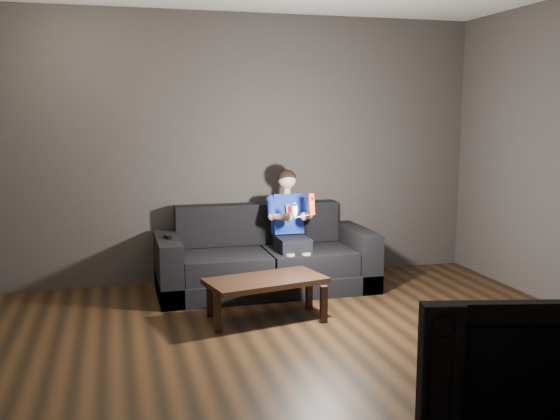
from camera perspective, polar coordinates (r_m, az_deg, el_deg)
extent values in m
plane|color=black|center=(4.32, 3.51, -14.39)|extent=(5.00, 5.00, 0.00)
cube|color=#3B3733|center=(6.40, -3.52, 5.63)|extent=(5.00, 0.04, 2.70)
cube|color=black|center=(6.12, -1.31, -6.48)|extent=(2.08, 0.90, 0.18)
cube|color=black|center=(5.90, -5.05, -5.10)|extent=(0.81, 0.63, 0.22)
cube|color=black|center=(6.09, 2.71, -4.63)|extent=(0.81, 0.63, 0.22)
cube|color=black|center=(6.33, -2.07, -1.22)|extent=(1.67, 0.21, 0.41)
cube|color=black|center=(5.92, -10.19, -5.19)|extent=(0.21, 0.90, 0.57)
cube|color=black|center=(6.35, 6.95, -4.17)|extent=(0.21, 0.90, 0.57)
cube|color=black|center=(5.98, 1.14, -3.13)|extent=(0.29, 0.37, 0.14)
cube|color=#0B34A2|center=(6.12, 0.64, -0.35)|extent=(0.29, 0.21, 0.41)
cube|color=#EFFF1C|center=(6.03, 0.86, 0.08)|extent=(0.09, 0.09, 0.10)
cube|color=red|center=(6.03, 0.86, 0.07)|extent=(0.06, 0.06, 0.06)
cylinder|color=tan|center=(6.09, 0.64, 1.73)|extent=(0.07, 0.07, 0.06)
sphere|color=tan|center=(6.07, 0.65, 2.78)|extent=(0.18, 0.18, 0.18)
ellipsoid|color=black|center=(6.08, 0.62, 2.98)|extent=(0.19, 0.19, 0.16)
cylinder|color=#0B34A2|center=(6.00, -0.85, 0.17)|extent=(0.08, 0.22, 0.19)
cylinder|color=#0B34A2|center=(6.10, 2.43, 0.31)|extent=(0.08, 0.22, 0.19)
cylinder|color=tan|center=(5.87, 0.03, -0.45)|extent=(0.14, 0.23, 0.10)
cylinder|color=tan|center=(5.94, 2.48, -0.34)|extent=(0.14, 0.23, 0.10)
sphere|color=tan|center=(5.80, 0.77, -0.66)|extent=(0.08, 0.08, 0.08)
sphere|color=tan|center=(5.84, 2.25, -0.60)|extent=(0.08, 0.08, 0.08)
cylinder|color=tan|center=(5.83, 0.93, -5.62)|extent=(0.09, 0.09, 0.33)
cylinder|color=tan|center=(5.87, 2.40, -5.52)|extent=(0.09, 0.09, 0.33)
cube|color=red|center=(5.62, 2.89, 0.53)|extent=(0.05, 0.07, 0.20)
cube|color=#730002|center=(5.59, 2.96, 1.05)|extent=(0.03, 0.01, 0.03)
cylinder|color=white|center=(5.60, 2.96, 0.36)|extent=(0.02, 0.01, 0.02)
ellipsoid|color=white|center=(5.59, 1.35, 0.02)|extent=(0.07, 0.10, 0.14)
cylinder|color=black|center=(5.55, 1.44, 0.50)|extent=(0.03, 0.01, 0.02)
cube|color=black|center=(5.81, -10.23, -2.46)|extent=(0.07, 0.14, 0.03)
cube|color=black|center=(5.85, -10.27, -2.24)|extent=(0.02, 0.02, 0.00)
cube|color=black|center=(5.20, -1.31, -6.50)|extent=(1.05, 0.68, 0.04)
cube|color=black|center=(4.98, -5.75, -9.35)|extent=(0.05, 0.05, 0.31)
cube|color=black|center=(5.18, 4.02, -8.59)|extent=(0.05, 0.05, 0.31)
cube|color=black|center=(5.35, -6.44, -8.06)|extent=(0.05, 0.05, 0.31)
cube|color=black|center=(5.54, 2.67, -7.42)|extent=(0.05, 0.05, 0.31)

